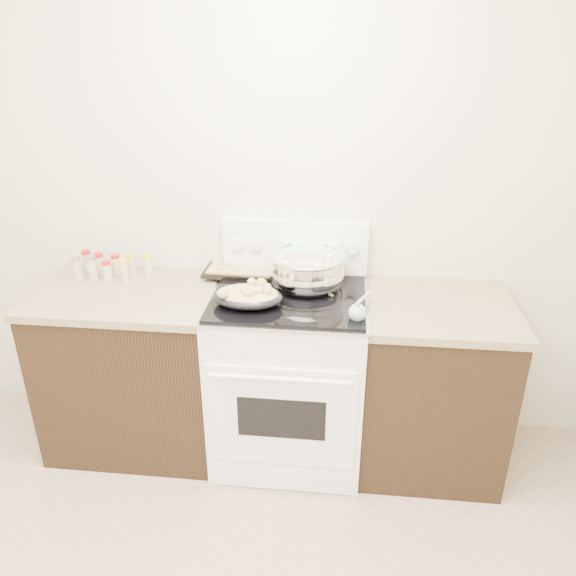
# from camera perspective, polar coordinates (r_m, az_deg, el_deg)

# --- Properties ---
(room_shell) EXTENTS (4.10, 3.60, 2.75)m
(room_shell) POSITION_cam_1_polar(r_m,az_deg,el_deg) (1.28, -22.85, 3.65)
(room_shell) COLOR beige
(room_shell) RESTS_ON ground
(counter_left) EXTENTS (0.93, 0.67, 0.92)m
(counter_left) POSITION_cam_1_polar(r_m,az_deg,el_deg) (3.17, -15.09, -7.71)
(counter_left) COLOR black
(counter_left) RESTS_ON ground
(counter_right) EXTENTS (0.73, 0.67, 0.92)m
(counter_right) POSITION_cam_1_polar(r_m,az_deg,el_deg) (3.02, 14.25, -9.48)
(counter_right) COLOR black
(counter_right) RESTS_ON ground
(kitchen_range) EXTENTS (0.78, 0.73, 1.22)m
(kitchen_range) POSITION_cam_1_polar(r_m,az_deg,el_deg) (2.97, 0.12, -8.52)
(kitchen_range) COLOR white
(kitchen_range) RESTS_ON ground
(mixing_bowl) EXTENTS (0.48, 0.48, 0.23)m
(mixing_bowl) POSITION_cam_1_polar(r_m,az_deg,el_deg) (2.79, 1.94, 1.80)
(mixing_bowl) COLOR silver
(mixing_bowl) RESTS_ON kitchen_range
(roasting_pan) EXTENTS (0.34, 0.25, 0.11)m
(roasting_pan) POSITION_cam_1_polar(r_m,az_deg,el_deg) (2.63, -4.11, -0.76)
(roasting_pan) COLOR black
(roasting_pan) RESTS_ON kitchen_range
(baking_sheet) EXTENTS (0.45, 0.33, 0.06)m
(baking_sheet) POSITION_cam_1_polar(r_m,az_deg,el_deg) (3.02, -4.01, 2.16)
(baking_sheet) COLOR black
(baking_sheet) RESTS_ON kitchen_range
(wooden_spoon) EXTENTS (0.22, 0.19, 0.04)m
(wooden_spoon) POSITION_cam_1_polar(r_m,az_deg,el_deg) (2.77, 1.34, -0.16)
(wooden_spoon) COLOR tan
(wooden_spoon) RESTS_ON kitchen_range
(blue_ladle) EXTENTS (0.11, 0.27, 0.10)m
(blue_ladle) POSITION_cam_1_polar(r_m,az_deg,el_deg) (2.53, 7.14, -2.32)
(blue_ladle) COLOR #81B6C0
(blue_ladle) RESTS_ON kitchen_range
(spice_jars) EXTENTS (0.39, 0.15, 0.13)m
(spice_jars) POSITION_cam_1_polar(r_m,az_deg,el_deg) (3.13, -17.82, 2.15)
(spice_jars) COLOR #BFB28C
(spice_jars) RESTS_ON counter_left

